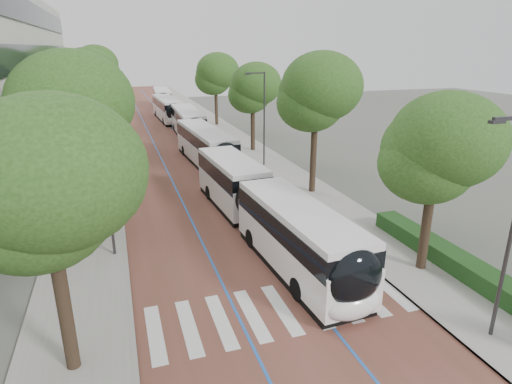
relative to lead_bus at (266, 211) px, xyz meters
The scene contains 20 objects.
ground 8.02m from the lead_bus, 103.74° to the right, with size 160.00×160.00×0.00m, color #51544C.
road 32.47m from the lead_bus, 93.30° to the left, with size 11.00×140.00×0.02m, color brown.
sidewalk_left 33.74m from the lead_bus, 106.13° to the left, with size 4.00×140.00×0.12m, color gray.
sidewalk_right 32.90m from the lead_bus, 80.13° to the left, with size 4.00×140.00×0.12m, color gray.
kerb_left 33.26m from the lead_bus, 102.98° to the left, with size 0.20×140.00×0.14m, color gray.
kerb_right 32.63m from the lead_bus, 83.42° to the left, with size 0.20×140.00×0.14m, color gray.
zebra_crossing 7.02m from the lead_bus, 104.10° to the right, with size 10.55×3.60×0.01m.
lane_line_left 32.60m from the lead_bus, 96.11° to the left, with size 0.12×126.00×0.01m, color blue.
lane_line_right 32.41m from the lead_bus, 90.47° to the left, with size 0.12×126.00×0.01m, color blue.
hedge 10.57m from the lead_bus, 46.51° to the right, with size 1.20×14.00×0.80m, color #153C17.
streetlight_near 12.07m from the lead_bus, 65.90° to the right, with size 1.82×0.20×8.00m.
streetlight_far 15.47m from the lead_bus, 71.70° to the left, with size 1.82×0.20×8.00m.
lamp_post_left 8.35m from the lead_bus, behind, with size 0.14×0.14×8.00m, color #323235.
trees_left 23.12m from the lead_bus, 114.56° to the left, with size 6.24×60.73×9.86m.
trees_right 17.55m from the lead_bus, 69.81° to the left, with size 5.60×47.26×9.29m.
lead_bus is the anchor object (origin of this frame).
bus_queued_0 16.31m from the lead_bus, 89.22° to the left, with size 3.27×12.53×3.20m.
bus_queued_1 29.34m from the lead_bus, 88.44° to the left, with size 2.83×12.46×3.20m.
bus_queued_2 42.19m from the lead_bus, 89.88° to the left, with size 2.98×12.48×3.20m.
bus_queued_3 56.19m from the lead_bus, 89.08° to the left, with size 3.24×12.52×3.20m.
Camera 1 is at (-5.42, -12.74, 10.02)m, focal length 30.00 mm.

